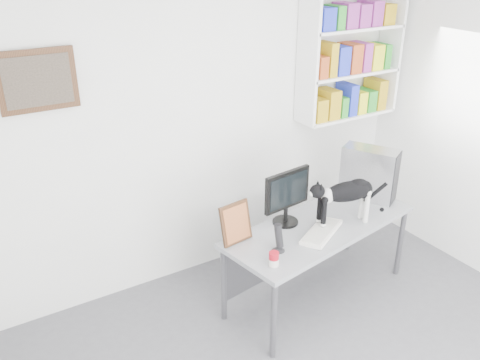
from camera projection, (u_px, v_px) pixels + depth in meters
The scene contains 11 objects.
room at pixel (386, 228), 2.71m from camera, with size 4.01×4.01×2.70m.
bookshelf at pixel (351, 51), 4.60m from camera, with size 1.03×0.28×1.24m, color white.
wall_art at pixel (37, 81), 3.39m from camera, with size 0.52×0.04×0.42m, color #4E2D19.
desk at pixel (318, 260), 4.21m from camera, with size 1.66×0.65×0.69m, color gray.
monitor at pixel (286, 197), 3.99m from camera, with size 0.44×0.21×0.46m, color black.
keyboard at pixel (321, 232), 3.92m from camera, with size 0.46×0.18×0.04m, color white.
pc_tower at pixel (369, 173), 4.40m from camera, with size 0.20×0.46×0.46m, color silver.
speaker at pixel (279, 237), 3.66m from camera, with size 0.10×0.10×0.23m, color black.
leaning_print at pixel (236, 222), 3.77m from camera, with size 0.26×0.10×0.32m, color #4E2D19.
soup_can at pixel (274, 259), 3.52m from camera, with size 0.07×0.07×0.10m, color #A60E1C.
cat at pixel (346, 202), 3.99m from camera, with size 0.62×0.17×0.38m, color black, non-canonical shape.
Camera 1 is at (-1.89, -1.60, 2.72)m, focal length 38.00 mm.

